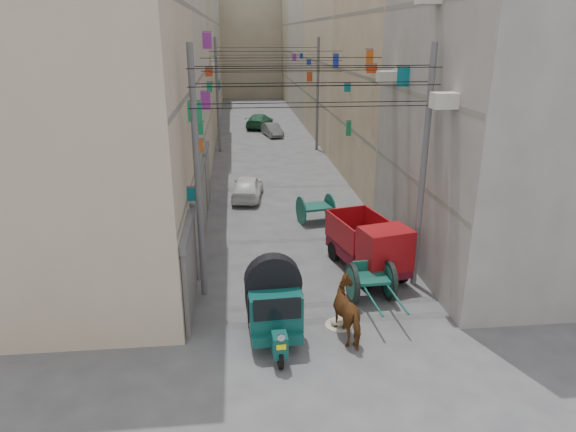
{
  "coord_description": "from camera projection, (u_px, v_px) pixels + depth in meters",
  "views": [
    {
      "loc": [
        -2.36,
        -9.54,
        8.23
      ],
      "look_at": [
        -0.74,
        6.5,
        2.48
      ],
      "focal_mm": 32.0,
      "sensor_mm": 36.0,
      "label": 1
    }
  ],
  "objects": [
    {
      "name": "ac_units",
      "position": [
        416.0,
        59.0,
        16.96
      ],
      "size": [
        0.7,
        6.55,
        3.35
      ],
      "color": "beige",
      "rests_on": "ground"
    },
    {
      "name": "distant_car_white",
      "position": [
        247.0,
        187.0,
        26.91
      ],
      "size": [
        1.93,
        3.8,
        1.24
      ],
      "primitive_type": "imported",
      "rotation": [
        0.0,
        0.0,
        3.01
      ],
      "color": "white",
      "rests_on": "ground"
    },
    {
      "name": "distant_car_green",
      "position": [
        259.0,
        121.0,
        47.18
      ],
      "size": [
        2.97,
        4.71,
        1.27
      ],
      "primitive_type": "imported",
      "rotation": [
        0.0,
        0.0,
        2.85
      ],
      "color": "#205F3C",
      "rests_on": "ground"
    },
    {
      "name": "ground",
      "position": [
        348.0,
        408.0,
        11.93
      ],
      "size": [
        140.0,
        140.0,
        0.0
      ],
      "primitive_type": "plane",
      "color": "#47474A",
      "rests_on": "ground"
    },
    {
      "name": "shutters_left",
      "position": [
        200.0,
        210.0,
        20.78
      ],
      "size": [
        0.18,
        14.4,
        2.88
      ],
      "color": "#4B4C50",
      "rests_on": "ground"
    },
    {
      "name": "overhead_cables",
      "position": [
        287.0,
        68.0,
        23.15
      ],
      "size": [
        7.4,
        22.52,
        1.12
      ],
      "color": "black",
      "rests_on": "ground"
    },
    {
      "name": "building_row_right",
      "position": [
        359.0,
        56.0,
        42.5
      ],
      "size": [
        8.0,
        62.0,
        14.0
      ],
      "color": "#9A9590",
      "rests_on": "ground"
    },
    {
      "name": "feed_sack",
      "position": [
        339.0,
        321.0,
        15.3
      ],
      "size": [
        0.52,
        0.42,
        0.26
      ],
      "primitive_type": "ellipsoid",
      "color": "beige",
      "rests_on": "ground"
    },
    {
      "name": "second_cart",
      "position": [
        315.0,
        208.0,
        23.43
      ],
      "size": [
        1.72,
        1.59,
        1.31
      ],
      "rotation": [
        0.0,
        0.0,
        0.21
      ],
      "color": "#124E41",
      "rests_on": "ground"
    },
    {
      "name": "building_row_left",
      "position": [
        163.0,
        57.0,
        40.98
      ],
      "size": [
        8.0,
        62.0,
        14.0
      ],
      "color": "#BBA98D",
      "rests_on": "ground"
    },
    {
      "name": "end_cap_building",
      "position": [
        250.0,
        47.0,
        71.59
      ],
      "size": [
        22.0,
        10.0,
        13.0
      ],
      "primitive_type": "cube",
      "color": "tan",
      "rests_on": "ground"
    },
    {
      "name": "distant_car_grey",
      "position": [
        272.0,
        130.0,
        43.34
      ],
      "size": [
        1.82,
        3.43,
        1.07
      ],
      "primitive_type": "imported",
      "rotation": [
        0.0,
        0.0,
        0.22
      ],
      "color": "#585D5A",
      "rests_on": "ground"
    },
    {
      "name": "signboards",
      "position": [
        275.0,
        117.0,
        31.07
      ],
      "size": [
        8.22,
        40.52,
        5.67
      ],
      "color": "#1932B1",
      "rests_on": "ground"
    },
    {
      "name": "horse",
      "position": [
        351.0,
        311.0,
        14.54
      ],
      "size": [
        1.24,
        2.04,
        1.6
      ],
      "primitive_type": "imported",
      "rotation": [
        0.0,
        0.0,
        3.35
      ],
      "color": "maroon",
      "rests_on": "ground"
    },
    {
      "name": "auto_rickshaw",
      "position": [
        273.0,
        302.0,
        14.31
      ],
      "size": [
        1.68,
        2.81,
        1.95
      ],
      "rotation": [
        0.0,
        0.0,
        0.05
      ],
      "color": "black",
      "rests_on": "ground"
    },
    {
      "name": "mini_truck",
      "position": [
        373.0,
        250.0,
        18.15
      ],
      "size": [
        2.49,
        4.01,
        2.1
      ],
      "rotation": [
        0.0,
        0.0,
        0.24
      ],
      "color": "black",
      "rests_on": "ground"
    },
    {
      "name": "utility_poles",
      "position": [
        282.0,
        120.0,
        26.51
      ],
      "size": [
        7.4,
        22.2,
        8.0
      ],
      "color": "#5B5B5D",
      "rests_on": "ground"
    },
    {
      "name": "tonga_cart",
      "position": [
        371.0,
        281.0,
        16.53
      ],
      "size": [
        1.45,
        2.99,
        1.32
      ],
      "rotation": [
        0.0,
        0.0,
        0.06
      ],
      "color": "black",
      "rests_on": "ground"
    }
  ]
}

